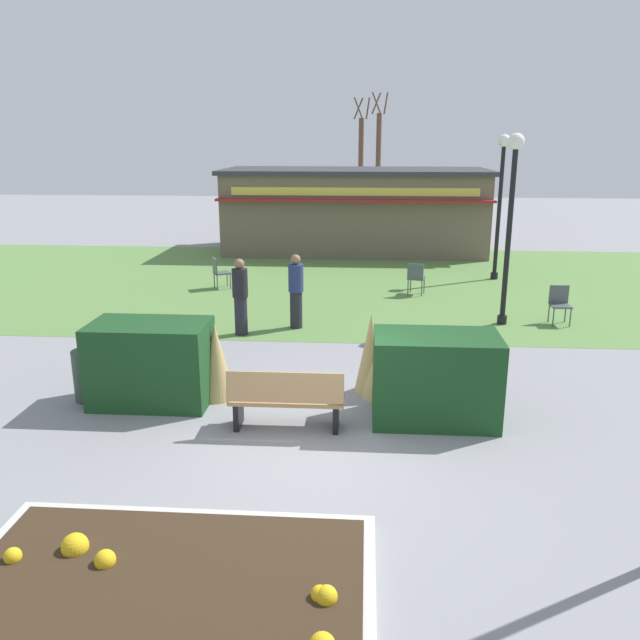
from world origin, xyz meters
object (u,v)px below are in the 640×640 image
at_px(park_bench, 286,399).
at_px(cafe_chair_east, 219,270).
at_px(lamppost_far, 501,190).
at_px(person_strolling, 240,296).
at_px(tree_right_bg, 378,162).
at_px(parked_car_west_slot, 283,212).
at_px(trash_bin, 90,375).
at_px(lamppost_mid, 511,207).
at_px(tree_left_bg, 361,164).
at_px(cafe_chair_west, 560,302).
at_px(person_standing, 296,291).
at_px(food_kiosk, 355,210).
at_px(cafe_chair_center, 416,276).

bearing_deg(park_bench, cafe_chair_east, 108.63).
height_order(lamppost_far, person_strolling, lamppost_far).
height_order(person_strolling, tree_right_bg, tree_right_bg).
height_order(lamppost_far, parked_car_west_slot, lamppost_far).
relative_size(person_strolling, parked_car_west_slot, 0.39).
bearing_deg(tree_right_bg, trash_bin, -100.78).
relative_size(lamppost_mid, person_strolling, 2.54).
bearing_deg(tree_right_bg, tree_left_bg, 170.24).
xyz_separation_m(park_bench, cafe_chair_west, (5.63, 6.08, 0.05)).
distance_m(tree_left_bg, tree_right_bg, 0.98).
bearing_deg(person_standing, parked_car_west_slot, 173.62).
distance_m(lamppost_far, trash_bin, 13.32).
distance_m(cafe_chair_east, parked_car_west_slot, 14.03).
distance_m(parked_car_west_slot, tree_left_bg, 6.35).
height_order(lamppost_mid, food_kiosk, lamppost_mid).
xyz_separation_m(lamppost_mid, person_strolling, (-5.90, -1.26, -1.83)).
xyz_separation_m(person_strolling, tree_left_bg, (2.33, 23.06, 1.92)).
bearing_deg(park_bench, person_standing, 94.61).
bearing_deg(food_kiosk, cafe_chair_center, -75.78).
bearing_deg(trash_bin, person_standing, 56.14).
relative_size(cafe_chair_east, cafe_chair_center, 1.00).
xyz_separation_m(person_strolling, tree_right_bg, (3.29, 22.90, 2.04)).
bearing_deg(cafe_chair_west, trash_bin, -150.14).
bearing_deg(parked_car_west_slot, lamppost_mid, -66.83).
distance_m(cafe_chair_west, person_standing, 6.11).
bearing_deg(person_standing, park_bench, -10.08).
bearing_deg(cafe_chair_west, lamppost_mid, -174.43).
bearing_deg(lamppost_far, tree_left_bg, 104.44).
relative_size(lamppost_far, parked_car_west_slot, 1.00).
xyz_separation_m(park_bench, cafe_chair_east, (-3.06, 9.09, 0.05)).
bearing_deg(lamppost_mid, food_kiosk, 110.03).
bearing_deg(lamppost_far, cafe_chair_west, -83.58).
height_order(park_bench, trash_bin, park_bench).
bearing_deg(lamppost_mid, person_standing, -172.18).
bearing_deg(person_strolling, food_kiosk, 94.16).
distance_m(food_kiosk, tree_right_bg, 11.78).
bearing_deg(tree_left_bg, person_standing, -93.01).
bearing_deg(person_strolling, trash_bin, -99.86).
xyz_separation_m(cafe_chair_east, person_strolling, (1.49, -4.39, 0.33)).
xyz_separation_m(cafe_chair_east, person_standing, (2.64, -3.79, 0.33)).
relative_size(parked_car_west_slot, tree_left_bg, 0.68).
relative_size(park_bench, lamppost_far, 0.40).
xyz_separation_m(trash_bin, cafe_chair_west, (9.00, 5.16, 0.11)).
bearing_deg(tree_right_bg, parked_car_west_slot, -136.68).
bearing_deg(parked_car_west_slot, person_strolling, -85.49).
relative_size(parked_car_west_slot, tree_right_bg, 0.66).
bearing_deg(person_strolling, person_standing, 43.26).
bearing_deg(person_standing, tree_left_bg, 162.30).
bearing_deg(park_bench, lamppost_far, 65.17).
distance_m(lamppost_far, parked_car_west_slot, 14.75).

